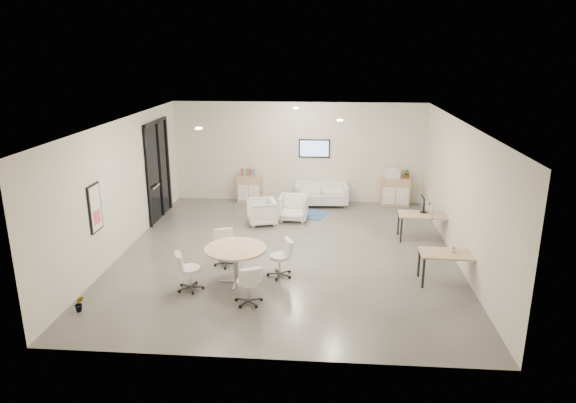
% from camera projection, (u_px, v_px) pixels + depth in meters
% --- Properties ---
extents(room_shell, '(9.60, 10.60, 4.80)m').
position_uv_depth(room_shell, '(287.00, 190.00, 12.10)').
color(room_shell, '#54514D').
rests_on(room_shell, ground).
extents(glass_door, '(0.09, 1.90, 2.85)m').
position_uv_depth(glass_door, '(158.00, 167.00, 14.82)').
color(glass_door, black).
rests_on(glass_door, room_shell).
extents(artwork, '(0.05, 0.54, 1.04)m').
position_uv_depth(artwork, '(95.00, 208.00, 10.88)').
color(artwork, black).
rests_on(artwork, room_shell).
extents(wall_tv, '(0.98, 0.06, 0.58)m').
position_uv_depth(wall_tv, '(314.00, 148.00, 16.28)').
color(wall_tv, black).
rests_on(wall_tv, room_shell).
extents(ceiling_spots, '(3.14, 4.14, 0.03)m').
position_uv_depth(ceiling_spots, '(282.00, 118.00, 12.45)').
color(ceiling_spots, '#FFEAC6').
rests_on(ceiling_spots, room_shell).
extents(sideboard_left, '(0.76, 0.40, 0.86)m').
position_uv_depth(sideboard_left, '(249.00, 189.00, 16.63)').
color(sideboard_left, tan).
rests_on(sideboard_left, room_shell).
extents(sideboard_right, '(0.90, 0.44, 0.90)m').
position_uv_depth(sideboard_right, '(395.00, 191.00, 16.26)').
color(sideboard_right, tan).
rests_on(sideboard_right, room_shell).
extents(books, '(0.45, 0.14, 0.22)m').
position_uv_depth(books, '(248.00, 172.00, 16.49)').
color(books, red).
rests_on(books, sideboard_left).
extents(printer, '(0.46, 0.39, 0.32)m').
position_uv_depth(printer, '(392.00, 173.00, 16.10)').
color(printer, white).
rests_on(printer, sideboard_right).
extents(loveseat, '(1.69, 0.92, 0.62)m').
position_uv_depth(loveseat, '(321.00, 195.00, 16.30)').
color(loveseat, white).
rests_on(loveseat, room_shell).
extents(blue_rug, '(1.67, 1.37, 0.01)m').
position_uv_depth(blue_rug, '(302.00, 213.00, 15.54)').
color(blue_rug, '#305A95').
rests_on(blue_rug, room_shell).
extents(armchair_left, '(0.90, 0.93, 0.79)m').
position_uv_depth(armchair_left, '(262.00, 211.00, 14.50)').
color(armchair_left, white).
rests_on(armchair_left, room_shell).
extents(armchair_right, '(0.83, 0.78, 0.81)m').
position_uv_depth(armchair_right, '(293.00, 207.00, 14.83)').
color(armchair_right, white).
rests_on(armchair_right, room_shell).
extents(desk_rear, '(1.36, 0.76, 0.68)m').
position_uv_depth(desk_rear, '(424.00, 217.00, 13.28)').
color(desk_rear, tan).
rests_on(desk_rear, room_shell).
extents(desk_front, '(1.32, 0.70, 0.68)m').
position_uv_depth(desk_front, '(451.00, 256.00, 10.78)').
color(desk_front, tan).
rests_on(desk_front, room_shell).
extents(monitor, '(0.20, 0.50, 0.44)m').
position_uv_depth(monitor, '(423.00, 204.00, 13.34)').
color(monitor, black).
rests_on(monitor, desk_rear).
extents(round_table, '(1.31, 1.31, 0.79)m').
position_uv_depth(round_table, '(236.00, 251.00, 10.76)').
color(round_table, tan).
rests_on(round_table, room_shell).
extents(meeting_chairs, '(2.55, 2.55, 0.82)m').
position_uv_depth(meeting_chairs, '(236.00, 265.00, 10.85)').
color(meeting_chairs, white).
rests_on(meeting_chairs, room_shell).
extents(plant_cabinet, '(0.33, 0.35, 0.24)m').
position_uv_depth(plant_cabinet, '(407.00, 174.00, 16.04)').
color(plant_cabinet, '#3F7F3F').
rests_on(plant_cabinet, sideboard_right).
extents(plant_floor, '(0.28, 0.37, 0.14)m').
position_uv_depth(plant_floor, '(80.00, 308.00, 9.74)').
color(plant_floor, '#3F7F3F').
rests_on(plant_floor, room_shell).
extents(cup, '(0.14, 0.13, 0.11)m').
position_uv_depth(cup, '(454.00, 249.00, 10.80)').
color(cup, white).
rests_on(cup, desk_front).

